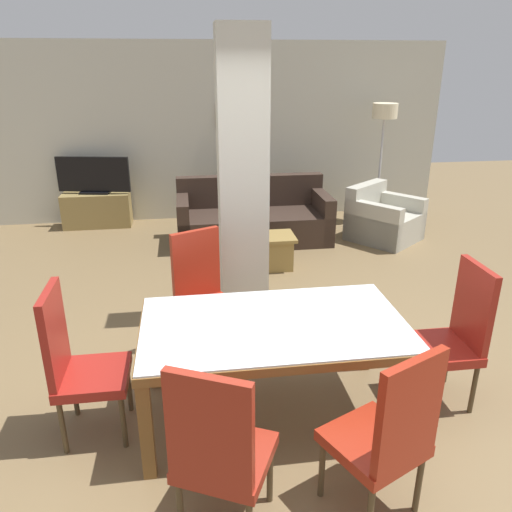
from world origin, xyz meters
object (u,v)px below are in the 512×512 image
object	(u,v)px
dining_chair_head_right	(455,332)
floor_lamp	(384,122)
dining_table	(274,340)
dining_chair_far_left	(203,291)
dining_chair_near_right	(388,433)
tv_stand	(97,210)
sofa	(253,220)
coffee_table	(271,251)
dining_chair_head_left	(77,360)
armchair	(383,221)
dining_chair_near_left	(219,449)
bottle	(256,226)
tv_screen	(93,176)

from	to	relation	value
dining_chair_head_right	floor_lamp	world-z (taller)	floor_lamp
dining_table	dining_chair_far_left	xyz separation A→B (m)	(-0.44, 0.95, -0.04)
dining_chair_near_right	tv_stand	distance (m)	6.19
sofa	coffee_table	world-z (taller)	sofa
dining_chair_head_left	dining_chair_head_right	bearing A→B (deg)	90.00
dining_chair_near_right	dining_chair_far_left	size ratio (longest dim) A/B	1.00
armchair	dining_chair_near_left	bearing A→B (deg)	20.62
dining_chair_near_left	dining_chair_far_left	distance (m)	1.88
dining_chair_near_right	bottle	size ratio (longest dim) A/B	4.33
dining_chair_near_right	coffee_table	xyz separation A→B (m)	(0.01, 3.68, -0.35)
coffee_table	floor_lamp	xyz separation A→B (m)	(2.01, 1.72, 1.33)
dining_table	floor_lamp	distance (m)	5.18
dining_chair_head_left	coffee_table	bearing A→B (deg)	147.29
dining_table	tv_screen	xyz separation A→B (m)	(-1.92, 4.78, 0.18)
bottle	tv_screen	size ratio (longest dim) A/B	0.23
sofa	floor_lamp	distance (m)	2.52
dining_chair_near_left	coffee_table	distance (m)	3.79
dining_chair_near_right	dining_chair_near_left	bearing A→B (deg)	154.27
dining_table	armchair	world-z (taller)	armchair
dining_chair_far_left	tv_stand	bearing A→B (deg)	-94.09
dining_chair_near_left	bottle	distance (m)	3.84
tv_screen	dining_chair_near_left	bearing A→B (deg)	115.20
dining_chair_near_right	dining_chair_near_left	size ratio (longest dim) A/B	1.00
bottle	tv_stand	distance (m)	2.95
tv_screen	coffee_table	bearing A→B (deg)	150.01
coffee_table	tv_stand	world-z (taller)	tv_stand
dining_chair_head_right	dining_chair_near_right	bearing A→B (deg)	136.67
dining_table	coffee_table	size ratio (longest dim) A/B	3.11
armchair	tv_screen	world-z (taller)	tv_screen
dining_chair_near_right	coffee_table	world-z (taller)	dining_chair_near_right
dining_table	dining_chair_far_left	size ratio (longest dim) A/B	1.67
coffee_table	bottle	world-z (taller)	bottle
dining_chair_near_right	coffee_table	bearing A→B (deg)	64.54
sofa	tv_stand	size ratio (longest dim) A/B	2.10
dining_chair_head_right	floor_lamp	size ratio (longest dim) A/B	0.59
dining_chair_head_right	sofa	world-z (taller)	dining_chair_head_right
dining_table	dining_chair_near_right	distance (m)	1.04
dining_chair_head_left	dining_chair_near_right	distance (m)	1.99
dining_chair_head_right	armchair	bearing A→B (deg)	-13.95
sofa	coffee_table	size ratio (longest dim) A/B	3.66
dining_chair_head_right	dining_chair_far_left	distance (m)	2.01
tv_screen	floor_lamp	size ratio (longest dim) A/B	0.60
sofa	dining_chair_head_right	bearing A→B (deg)	104.04
dining_chair_near_left	tv_screen	distance (m)	5.90
tv_stand	floor_lamp	bearing A→B (deg)	-4.21
dining_chair_near_right	floor_lamp	xyz separation A→B (m)	(2.02, 5.39, 0.98)
dining_table	floor_lamp	size ratio (longest dim) A/B	0.99
dining_chair_near_right	coffee_table	size ratio (longest dim) A/B	1.87
coffee_table	tv_stand	size ratio (longest dim) A/B	0.57
coffee_table	tv_screen	bearing A→B (deg)	139.28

